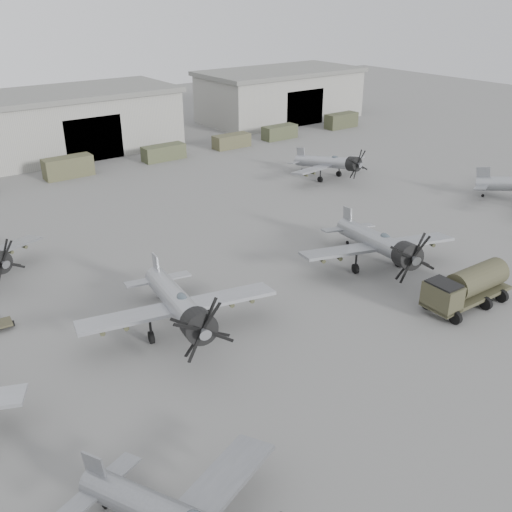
{
  "coord_description": "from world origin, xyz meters",
  "views": [
    {
      "loc": [
        -28.06,
        -20.12,
        21.67
      ],
      "look_at": [
        -3.84,
        12.67,
        2.5
      ],
      "focal_mm": 40.0,
      "sensor_mm": 36.0,
      "label": 1
    }
  ],
  "objects_px": {
    "aircraft_mid_2": "(380,244)",
    "fuel_tanker": "(467,285)",
    "aircraft_mid_1": "(180,305)",
    "aircraft_far_1": "(331,163)"
  },
  "relations": [
    {
      "from": "aircraft_mid_2",
      "to": "fuel_tanker",
      "type": "xyz_separation_m",
      "value": [
        0.8,
        -7.96,
        -0.76
      ]
    },
    {
      "from": "aircraft_mid_1",
      "to": "fuel_tanker",
      "type": "height_order",
      "value": "aircraft_mid_1"
    },
    {
      "from": "aircraft_mid_1",
      "to": "fuel_tanker",
      "type": "distance_m",
      "value": 21.25
    },
    {
      "from": "aircraft_mid_1",
      "to": "aircraft_mid_2",
      "type": "relative_size",
      "value": 1.02
    },
    {
      "from": "fuel_tanker",
      "to": "aircraft_far_1",
      "type": "bearing_deg",
      "value": 66.71
    },
    {
      "from": "aircraft_mid_1",
      "to": "fuel_tanker",
      "type": "xyz_separation_m",
      "value": [
        19.26,
        -8.94,
        -0.78
      ]
    },
    {
      "from": "aircraft_mid_1",
      "to": "aircraft_mid_2",
      "type": "xyz_separation_m",
      "value": [
        18.46,
        -0.98,
        -0.03
      ]
    },
    {
      "from": "fuel_tanker",
      "to": "aircraft_mid_2",
      "type": "bearing_deg",
      "value": 97.36
    },
    {
      "from": "aircraft_far_1",
      "to": "fuel_tanker",
      "type": "height_order",
      "value": "aircraft_far_1"
    },
    {
      "from": "aircraft_mid_1",
      "to": "aircraft_mid_2",
      "type": "distance_m",
      "value": 18.49
    }
  ]
}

